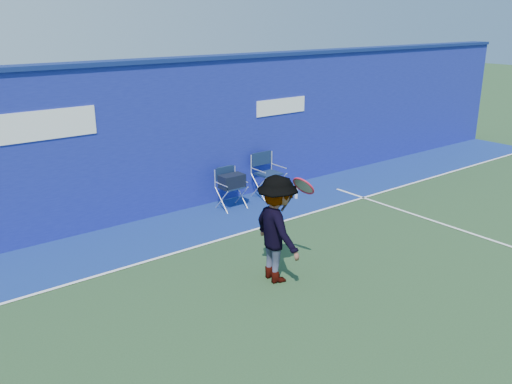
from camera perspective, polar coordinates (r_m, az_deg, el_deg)
ground at (r=7.23m, az=6.56°, el=-14.26°), size 80.00×80.00×0.00m
stadium_wall at (r=10.69m, az=-13.03°, el=5.18°), size 24.00×0.50×3.08m
out_of_bounds_strip at (r=10.21m, az=-9.74°, el=-4.34°), size 24.00×1.80×0.01m
court_lines at (r=7.59m, az=3.33°, el=-12.34°), size 24.00×12.00×0.01m
directors_chair_left at (r=11.27m, az=-2.63°, el=0.04°), size 0.51×0.47×0.86m
directors_chair_right at (r=12.02m, az=1.29°, el=0.93°), size 0.58×0.52×0.98m
water_bottle at (r=11.96m, az=4.26°, el=-0.10°), size 0.07×0.07×0.26m
tennis_player at (r=8.09m, az=2.25°, el=-3.90°), size 0.95×1.16×1.65m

